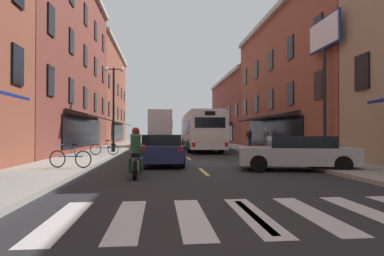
# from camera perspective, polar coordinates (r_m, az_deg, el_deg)

# --- Properties ---
(ground_plane) EXTENTS (34.80, 80.00, 0.10)m
(ground_plane) POSITION_cam_1_polar(r_m,az_deg,el_deg) (15.86, 0.36, -6.37)
(ground_plane) COLOR #28282B
(lane_centre_dashes) EXTENTS (0.14, 73.90, 0.01)m
(lane_centre_dashes) POSITION_cam_1_polar(r_m,az_deg,el_deg) (15.61, 0.46, -6.26)
(lane_centre_dashes) COLOR #DBCC4C
(lane_centre_dashes) RESTS_ON ground
(crosswalk_near) EXTENTS (7.10, 2.80, 0.01)m
(crosswalk_near) POSITION_cam_1_polar(r_m,az_deg,el_deg) (6.12, 10.63, -14.73)
(crosswalk_near) COLOR silver
(crosswalk_near) RESTS_ON ground
(sidewalk_left) EXTENTS (3.00, 80.00, 0.14)m
(sidewalk_left) POSITION_cam_1_polar(r_m,az_deg,el_deg) (16.32, -20.82, -5.74)
(sidewalk_left) COLOR #A39E93
(sidewalk_left) RESTS_ON ground
(sidewalk_right) EXTENTS (3.00, 80.00, 0.14)m
(sidewalk_right) POSITION_cam_1_polar(r_m,az_deg,el_deg) (17.48, 20.06, -5.41)
(sidewalk_right) COLOR #A39E93
(sidewalk_right) RESTS_ON ground
(billboard_sign) EXTENTS (0.40, 3.10, 7.44)m
(billboard_sign) POSITION_cam_1_polar(r_m,az_deg,el_deg) (19.14, 22.13, 12.53)
(billboard_sign) COLOR black
(billboard_sign) RESTS_ON sidewalk_right
(transit_bus) EXTENTS (2.77, 11.77, 3.14)m
(transit_bus) POSITION_cam_1_polar(r_m,az_deg,el_deg) (27.52, 1.46, -0.50)
(transit_bus) COLOR white
(transit_bus) RESTS_ON ground
(box_truck) EXTENTS (2.61, 7.88, 3.81)m
(box_truck) POSITION_cam_1_polar(r_m,az_deg,el_deg) (35.76, -5.49, -0.03)
(box_truck) COLOR #B21E19
(box_truck) RESTS_ON ground
(sedan_near) EXTENTS (4.71, 2.77, 1.35)m
(sedan_near) POSITION_cam_1_polar(r_m,az_deg,el_deg) (13.53, 17.85, -4.12)
(sedan_near) COLOR silver
(sedan_near) RESTS_ON ground
(sedan_mid) EXTENTS (2.00, 4.50, 1.39)m
(sedan_mid) POSITION_cam_1_polar(r_m,az_deg,el_deg) (15.08, -5.32, -3.75)
(sedan_mid) COLOR navy
(sedan_mid) RESTS_ON ground
(sedan_far) EXTENTS (1.95, 4.71, 1.36)m
(sedan_far) POSITION_cam_1_polar(r_m,az_deg,el_deg) (45.99, -5.36, -1.83)
(sedan_far) COLOR #515154
(sedan_far) RESTS_ON ground
(motorcycle_rider) EXTENTS (0.62, 2.07, 1.66)m
(motorcycle_rider) POSITION_cam_1_polar(r_m,az_deg,el_deg) (11.08, -9.83, -4.80)
(motorcycle_rider) COLOR black
(motorcycle_rider) RESTS_ON ground
(bicycle_near) EXTENTS (1.68, 0.56, 0.91)m
(bicycle_near) POSITION_cam_1_polar(r_m,az_deg,el_deg) (13.35, -20.51, -4.98)
(bicycle_near) COLOR black
(bicycle_near) RESTS_ON sidewalk_left
(bicycle_mid) EXTENTS (1.71, 0.48, 0.91)m
(bicycle_mid) POSITION_cam_1_polar(r_m,az_deg,el_deg) (20.53, -15.06, -3.55)
(bicycle_mid) COLOR black
(bicycle_mid) RESTS_ON sidewalk_left
(pedestrian_near) EXTENTS (0.52, 0.36, 1.71)m
(pedestrian_near) POSITION_cam_1_polar(r_m,az_deg,el_deg) (29.00, 10.04, -1.70)
(pedestrian_near) COLOR navy
(pedestrian_near) RESTS_ON sidewalk_right
(pedestrian_mid) EXTENTS (0.36, 0.36, 1.63)m
(pedestrian_mid) POSITION_cam_1_polar(r_m,az_deg,el_deg) (23.79, 12.84, -2.05)
(pedestrian_mid) COLOR #4C4C51
(pedestrian_mid) RESTS_ON sidewalk_right
(street_lamp_twin) EXTENTS (1.42, 0.32, 6.04)m
(street_lamp_twin) POSITION_cam_1_polar(r_m,az_deg,el_deg) (23.88, -13.57, 3.94)
(street_lamp_twin) COLOR black
(street_lamp_twin) RESTS_ON sidewalk_left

